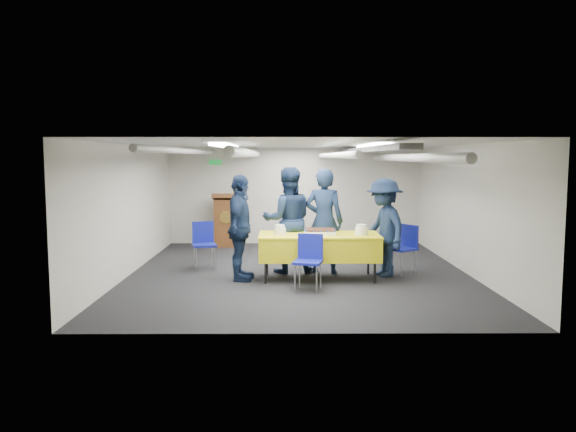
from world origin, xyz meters
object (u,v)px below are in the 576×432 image
object	(u,v)px
chair_near	(309,256)
sailor_c	(240,228)
sheet_cake	(320,231)
sailor_d	(384,227)
podium	(227,220)
chair_left	(204,240)
serving_table	(319,246)
sailor_b	(288,220)
chair_right	(405,244)
sailor_a	(324,221)

from	to	relation	value
chair_near	sailor_c	xyz separation A→B (m)	(-1.13, 0.66, 0.36)
sheet_cake	sailor_c	world-z (taller)	sailor_c
sailor_c	sailor_d	distance (m)	2.50
podium	chair_near	size ratio (longest dim) A/B	1.44
chair_left	sailor_c	bearing A→B (deg)	-53.83
chair_near	podium	bearing A→B (deg)	111.83
serving_table	sailor_b	bearing A→B (deg)	134.05
chair_right	sailor_a	size ratio (longest dim) A/B	0.46
serving_table	podium	size ratio (longest dim) A/B	1.63
sailor_b	sailor_c	bearing A→B (deg)	32.43
podium	chair_right	size ratio (longest dim) A/B	1.44
chair_left	sailor_a	xyz separation A→B (m)	(2.21, -0.46, 0.41)
sheet_cake	sailor_d	size ratio (longest dim) A/B	0.32
sailor_c	sailor_d	xyz separation A→B (m)	(2.48, 0.34, -0.04)
sailor_a	sailor_c	size ratio (longest dim) A/B	1.05
podium	sailor_b	world-z (taller)	sailor_b
chair_right	sailor_b	distance (m)	2.14
sailor_c	sheet_cake	bearing A→B (deg)	-79.36
sailor_b	sailor_d	world-z (taller)	sailor_b
chair_near	chair_right	world-z (taller)	same
sheet_cake	chair_near	bearing A→B (deg)	-105.86
chair_left	chair_near	bearing A→B (deg)	-41.94
serving_table	podium	bearing A→B (deg)	118.54
chair_near	sailor_a	xyz separation A→B (m)	(0.32, 1.24, 0.41)
chair_right	chair_left	xyz separation A→B (m)	(-3.67, 0.48, 0.00)
podium	sailor_d	bearing A→B (deg)	-47.15
sailor_a	sailor_d	distance (m)	1.06
chair_near	sailor_d	bearing A→B (deg)	36.46
chair_right	sailor_d	xyz separation A→B (m)	(-0.42, -0.22, 0.32)
chair_near	chair_left	distance (m)	2.55
sheet_cake	chair_right	size ratio (longest dim) A/B	0.62
serving_table	chair_left	world-z (taller)	chair_left
serving_table	sailor_a	world-z (taller)	sailor_a
chair_near	sailor_a	distance (m)	1.35
sailor_a	sailor_d	bearing A→B (deg)	-179.59
sailor_d	chair_right	bearing A→B (deg)	97.99
chair_near	chair_right	xyz separation A→B (m)	(1.77, 1.22, 0.00)
sailor_c	chair_left	bearing A→B (deg)	42.19
serving_table	sheet_cake	world-z (taller)	sheet_cake
sailor_c	chair_near	bearing A→B (deg)	-114.21
serving_table	sailor_d	bearing A→B (deg)	11.54
chair_right	chair_left	size ratio (longest dim) A/B	1.00
chair_near	sailor_c	world-z (taller)	sailor_c
serving_table	chair_right	world-z (taller)	chair_right
chair_near	sailor_d	world-z (taller)	sailor_d
chair_near	sheet_cake	bearing A→B (deg)	74.14
sheet_cake	chair_left	world-z (taller)	chair_left
sailor_b	sailor_d	bearing A→B (deg)	163.13
podium	sailor_a	xyz separation A→B (m)	(2.05, -3.07, 0.33)
podium	sailor_a	distance (m)	3.70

